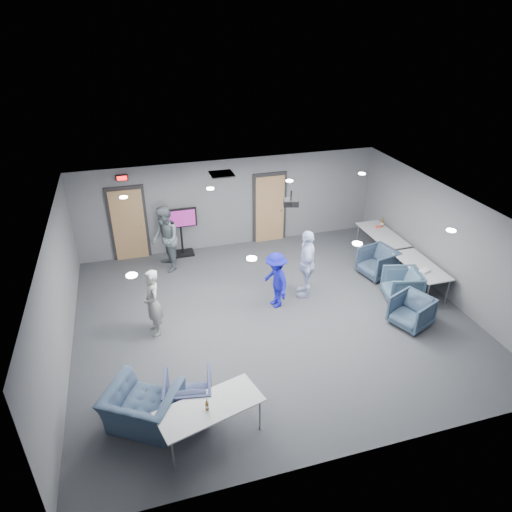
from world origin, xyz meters
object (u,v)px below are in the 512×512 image
object	(u,v)px
person_d	(276,280)
bottle_right	(382,223)
bottle_front	(207,406)
person_b	(165,239)
chair_front_b	(143,408)
tv_stand	(181,229)
projector	(291,202)
person_a	(153,303)
person_c	(307,263)
chair_right_b	(402,285)
chair_front_a	(188,395)
chair_right_a	(377,262)
chair_right_c	(411,311)
table_front_left	(210,408)
table_right_b	(421,266)
table_right_a	(382,235)

from	to	relation	value
person_d	bottle_right	bearing A→B (deg)	106.56
bottle_front	bottle_right	size ratio (longest dim) A/B	0.78
person_b	chair_front_b	distance (m)	5.52
bottle_right	tv_stand	xyz separation A→B (m)	(-5.80, 1.31, -0.01)
chair_front_b	projector	world-z (taller)	projector
person_a	bottle_front	bearing A→B (deg)	-0.26
person_c	chair_front_b	distance (m)	5.30
chair_right_b	chair_front_a	world-z (taller)	chair_right_b
person_b	tv_stand	size ratio (longest dim) A/B	1.27
chair_right_a	chair_right_c	size ratio (longest dim) A/B	1.07
person_d	table_front_left	xyz separation A→B (m)	(-2.29, -3.44, -0.04)
person_b	chair_front_b	xyz separation A→B (m)	(-1.03, -5.40, -0.54)
person_d	bottle_right	size ratio (longest dim) A/B	4.94
person_a	person_d	size ratio (longest dim) A/B	1.10
person_d	bottle_right	world-z (taller)	person_d
tv_stand	projector	size ratio (longest dim) A/B	3.40
person_b	chair_right_c	bearing A→B (deg)	41.00
table_right_b	projector	distance (m)	3.77
bottle_right	projector	bearing A→B (deg)	-158.79
person_a	chair_right_c	xyz separation A→B (m)	(5.65, -1.37, -0.42)
table_right_b	tv_stand	xyz separation A→B (m)	(-5.57, 3.65, 0.14)
person_a	bottle_front	size ratio (longest dim) A/B	6.95
person_c	chair_front_a	xyz separation A→B (m)	(-3.46, -3.04, -0.50)
table_right_a	projector	world-z (taller)	projector
table_front_left	person_b	bearing A→B (deg)	75.34
person_a	bottle_right	world-z (taller)	person_a
person_b	table_right_a	bearing A→B (deg)	71.24
person_d	table_right_b	xyz separation A→B (m)	(3.77, -0.34, -0.04)
table_front_left	person_a	bearing A→B (deg)	86.18
chair_right_a	person_c	bearing A→B (deg)	-94.37
person_b	tv_stand	bearing A→B (deg)	135.32
person_a	chair_front_a	bearing A→B (deg)	-2.21
table_right_b	chair_right_a	bearing A→B (deg)	34.39
person_d	chair_right_c	xyz separation A→B (m)	(2.73, -1.62, -0.35)
bottle_front	table_front_left	bearing A→B (deg)	50.39
chair_front_a	projector	bearing A→B (deg)	-122.50
person_a	table_right_b	distance (m)	6.69
person_d	chair_front_a	bearing A→B (deg)	-52.78
table_front_left	chair_right_a	bearing A→B (deg)	21.84
table_right_a	person_c	bearing A→B (deg)	114.02
person_b	chair_right_a	bearing A→B (deg)	60.85
table_right_b	tv_stand	bearing A→B (deg)	56.75
person_c	table_front_left	world-z (taller)	person_c
person_d	chair_right_b	size ratio (longest dim) A/B	1.68
person_a	tv_stand	xyz separation A→B (m)	(1.12, 3.56, 0.03)
person_b	tv_stand	xyz separation A→B (m)	(0.53, 0.75, -0.10)
tv_stand	chair_right_c	bearing A→B (deg)	-47.41
person_d	chair_front_b	distance (m)	4.41
person_d	bottle_front	distance (m)	4.22
person_b	chair_front_b	size ratio (longest dim) A/B	1.55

